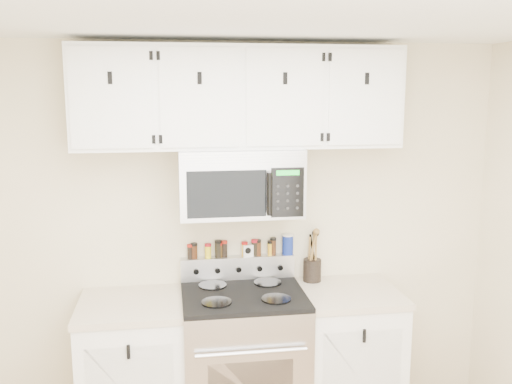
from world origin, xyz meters
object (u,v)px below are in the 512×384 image
microwave (240,182)px  salt_canister (288,244)px  utensil_crock (312,268)px  range (244,362)px

microwave → salt_canister: size_ratio=5.51×
microwave → utensil_crock: 0.80m
range → microwave: 1.15m
salt_canister → range: bearing=-140.3°
microwave → utensil_crock: microwave is taller
microwave → salt_canister: 0.59m
range → salt_canister: bearing=39.7°
utensil_crock → salt_canister: bearing=162.6°
salt_canister → microwave: bearing=-155.4°
range → microwave: bearing=89.8°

